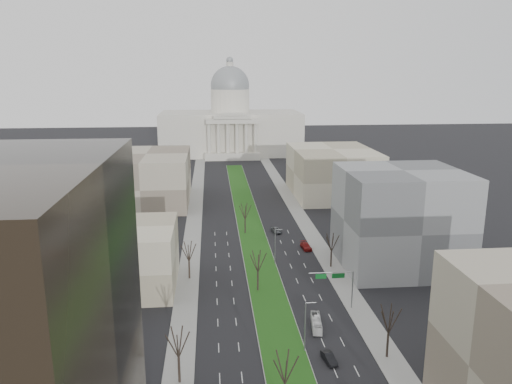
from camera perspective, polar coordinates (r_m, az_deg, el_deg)
ground at (r=148.89m, az=-0.48°, el=-4.74°), size 600.00×600.00×0.00m
median at (r=147.90m, az=-0.45°, el=-4.83°), size 8.00×222.03×0.20m
sidewalk_left at (r=125.08m, az=-7.62°, el=-8.49°), size 5.00×330.00×0.15m
sidewalk_right at (r=128.28m, az=8.35°, el=-7.94°), size 5.00×330.00×0.15m
capitol at (r=292.25m, az=-2.93°, el=7.60°), size 80.00×46.00×55.00m
building_beige_left at (r=115.11m, az=-15.71°, el=-7.20°), size 26.00×22.00×14.00m
building_grey_right at (r=126.60m, az=16.15°, el=-2.94°), size 28.00×26.00×24.00m
building_far_left at (r=186.24m, az=-12.32°, el=1.56°), size 30.00×40.00×18.00m
building_far_right at (r=195.30m, az=8.70°, el=2.27°), size 30.00×40.00×18.00m
tree_left_mid at (r=79.76m, az=-8.90°, el=-16.58°), size 5.40×5.40×9.72m
tree_left_far at (r=116.11m, az=-7.71°, el=-6.69°), size 5.28×5.28×9.50m
tree_right_mid at (r=87.83m, az=14.99°, el=-13.79°), size 5.52×5.52×9.94m
tree_right_far at (r=123.25m, az=8.64°, el=-5.66°), size 5.04×5.04×9.07m
tree_median_a at (r=73.38m, az=3.34°, el=-19.35°), size 5.40×5.40×9.72m
tree_median_b at (r=108.86m, az=0.21°, el=-7.88°), size 5.40×5.40×9.72m
tree_median_c at (r=146.69m, az=-1.26°, el=-2.17°), size 5.40×5.40×9.72m
streetlamp_median_b at (r=88.08m, az=5.67°, el=-15.00°), size 1.90×0.20×9.16m
streetlamp_median_c at (r=124.20m, az=2.22°, el=-6.20°), size 1.90×0.20×9.16m
mast_arm_signs at (r=102.71m, az=9.52°, el=-9.98°), size 9.12×0.24×8.09m
car_black at (r=87.86m, az=8.35°, el=-18.26°), size 2.22×4.54×1.43m
car_red at (r=136.59m, az=5.72°, el=-6.18°), size 2.79×5.68×1.59m
car_grey_far at (r=149.55m, az=2.32°, el=-4.39°), size 2.92×5.28×1.40m
box_van at (r=97.34m, az=6.90°, el=-14.62°), size 2.61×7.35×2.00m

